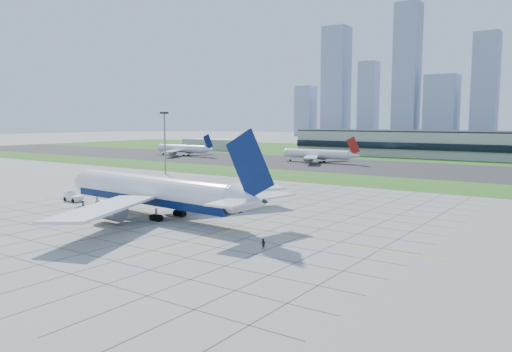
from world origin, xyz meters
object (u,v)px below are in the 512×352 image
Objects in this scene: crew_far at (263,244)px; distant_jet_1 at (318,154)px; light_mast at (165,135)px; crew_near at (83,204)px; airliner at (153,192)px; distant_jet_0 at (183,149)px; pushback_tug at (73,197)px.

distant_jet_1 is at bearing 127.65° from crew_far.
light_mast reaches higher than crew_far.
airliner is at bearing -59.90° from crew_near.
light_mast reaches higher than crew_near.
distant_jet_1 is at bearing 2.40° from distant_jet_0.
light_mast is 105.77m from distant_jet_0.
crew_near is (10.69, -4.49, -0.26)m from pushback_tug.
distant_jet_0 is at bearing -177.60° from distant_jet_1.
distant_jet_0 is (-106.27, 150.75, 3.65)m from crew_near.
distant_jet_0 is at bearing 129.13° from light_mast.
pushback_tug is 73.10m from crew_far.
pushback_tug is 5.34× the size of crew_near.
light_mast is 0.39× the size of airliner.
airliner is (63.34, -66.92, -10.53)m from light_mast.
pushback_tug is at bearing -179.84° from airliner.
distant_jet_0 and distant_jet_1 have the same top height.
distant_jet_1 reaches higher than crew_far.
distant_jet_0 reaches higher than pushback_tug.
light_mast is at bearing 118.16° from pushback_tug.
airliner is 197.13m from distant_jet_0.
airliner reaches higher than crew_far.
crew_near is 0.90× the size of crew_far.
light_mast is at bearing -50.87° from distant_jet_0.
light_mast is at bearing 54.50° from crew_near.
distant_jet_0 is (-66.35, 81.55, -11.69)m from light_mast.
airliner reaches higher than distant_jet_1.
light_mast is 0.60× the size of distant_jet_1.
pushback_tug reaches higher than crew_near.
light_mast is 0.59× the size of distant_jet_0.
airliner is at bearing -46.57° from light_mast.
crew_far is 0.04× the size of distant_jet_1.
distant_jet_1 reaches higher than crew_near.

